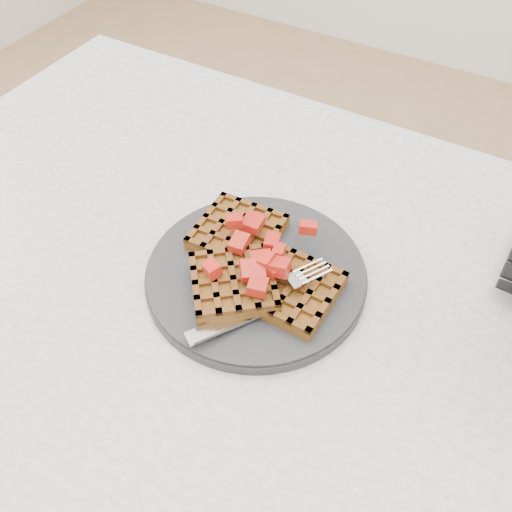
# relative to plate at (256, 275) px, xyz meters

# --- Properties ---
(table) EXTENTS (1.20, 0.80, 0.75)m
(table) POSITION_rel_plate_xyz_m (0.06, -0.03, -0.12)
(table) COLOR silver
(table) RESTS_ON ground
(plate) EXTENTS (0.25, 0.25, 0.02)m
(plate) POSITION_rel_plate_xyz_m (0.00, 0.00, 0.00)
(plate) COLOR #252528
(plate) RESTS_ON table
(waffles) EXTENTS (0.19, 0.19, 0.03)m
(waffles) POSITION_rel_plate_xyz_m (0.00, -0.00, 0.02)
(waffles) COLOR brown
(waffles) RESTS_ON plate
(strawberry_pile) EXTENTS (0.15, 0.15, 0.02)m
(strawberry_pile) POSITION_rel_plate_xyz_m (0.00, 0.00, 0.05)
(strawberry_pile) COLOR #9C0600
(strawberry_pile) RESTS_ON waffles
(fork) EXTENTS (0.11, 0.17, 0.02)m
(fork) POSITION_rel_plate_xyz_m (0.04, -0.04, 0.02)
(fork) COLOR silver
(fork) RESTS_ON plate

